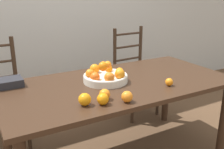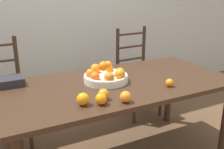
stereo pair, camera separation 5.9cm
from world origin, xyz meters
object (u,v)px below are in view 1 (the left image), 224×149
fruit_bowl (105,76)px  orange_loose_2 (127,97)px  chair_right (134,74)px  orange_loose_0 (103,99)px  orange_loose_1 (169,82)px  orange_loose_3 (105,94)px  orange_loose_4 (85,99)px  book_stack (10,82)px

fruit_bowl → orange_loose_2: size_ratio=4.67×
chair_right → orange_loose_0: bearing=-135.7°
orange_loose_0 → orange_loose_1: size_ratio=1.27×
orange_loose_0 → orange_loose_3: size_ratio=1.02×
orange_loose_4 → chair_right: size_ratio=0.08×
orange_loose_0 → orange_loose_4: size_ratio=0.93×
orange_loose_2 → orange_loose_1: bearing=12.8°
orange_loose_1 → orange_loose_4: size_ratio=0.73×
orange_loose_2 → chair_right: bearing=53.8°
orange_loose_3 → fruit_bowl: bearing=61.3°
orange_loose_2 → orange_loose_4: size_ratio=0.92×
fruit_bowl → orange_loose_3: size_ratio=4.75×
orange_loose_1 → orange_loose_2: bearing=-167.2°
orange_loose_0 → orange_loose_4: (-0.11, 0.05, 0.00)m
orange_loose_4 → chair_right: chair_right is taller
orange_loose_2 → orange_loose_0: bearing=164.9°
orange_loose_0 → orange_loose_2: bearing=-15.1°
orange_loose_4 → chair_right: (1.08, 1.03, -0.29)m
fruit_bowl → orange_loose_0: bearing=-120.0°
fruit_bowl → chair_right: (0.75, 0.69, -0.30)m
orange_loose_3 → orange_loose_2: bearing=-44.7°
orange_loose_1 → fruit_bowl: bearing=140.4°
fruit_bowl → orange_loose_1: fruit_bowl is taller
orange_loose_0 → chair_right: (0.97, 1.07, -0.28)m
book_stack → chair_right: bearing=16.2°
orange_loose_0 → orange_loose_3: orange_loose_0 is taller
orange_loose_0 → fruit_bowl: bearing=60.0°
orange_loose_1 → orange_loose_2: orange_loose_2 is taller
orange_loose_0 → orange_loose_1: (0.61, 0.06, -0.01)m
fruit_bowl → orange_loose_4: fruit_bowl is taller
orange_loose_2 → book_stack: size_ratio=0.41×
orange_loose_1 → chair_right: (0.36, 1.01, -0.28)m
orange_loose_0 → orange_loose_2: same height
orange_loose_2 → chair_right: chair_right is taller
orange_loose_0 → orange_loose_2: 0.16m
fruit_bowl → orange_loose_0: (-0.22, -0.38, -0.01)m
orange_loose_1 → orange_loose_4: (-0.72, -0.01, 0.01)m
orange_loose_2 → orange_loose_3: (-0.11, 0.11, -0.00)m
orange_loose_1 → orange_loose_3: bearing=179.3°
book_stack → orange_loose_2: bearing=-47.9°
orange_loose_3 → chair_right: bearing=47.4°
orange_loose_3 → orange_loose_0: bearing=-126.1°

